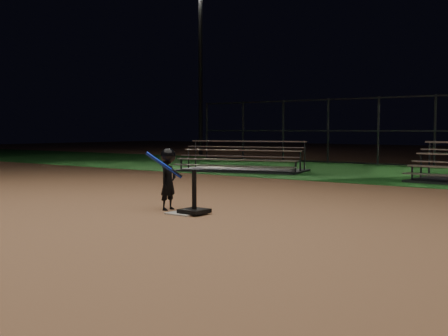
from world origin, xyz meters
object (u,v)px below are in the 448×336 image
at_px(bleacher_left, 242,165).
at_px(child_batter, 168,177).
at_px(light_pole_left, 200,56).
at_px(home_plate, 185,213).
at_px(batting_tee, 194,206).

bearing_deg(bleacher_left, child_batter, -77.54).
relative_size(bleacher_left, light_pole_left, 0.51).
distance_m(home_plate, bleacher_left, 8.72).
distance_m(batting_tee, light_pole_left, 19.82).
distance_m(batting_tee, child_batter, 0.76).
height_order(home_plate, bleacher_left, bleacher_left).
xyz_separation_m(batting_tee, light_pole_left, (-12.15, 14.90, 4.81)).
bearing_deg(child_batter, light_pole_left, 35.13).
distance_m(home_plate, child_batter, 0.73).
relative_size(home_plate, batting_tee, 0.69).
xyz_separation_m(child_batter, light_pole_left, (-11.52, 14.79, 4.41)).
distance_m(home_plate, light_pole_left, 19.79).
bearing_deg(home_plate, child_batter, 162.37).
height_order(child_batter, bleacher_left, child_batter).
xyz_separation_m(child_batter, bleacher_left, (-3.79, 7.44, -0.34)).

